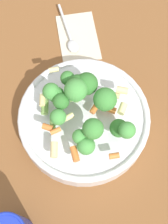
{
  "coord_description": "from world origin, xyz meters",
  "views": [
    {
      "loc": [
        0.23,
        -0.07,
        0.65
      ],
      "look_at": [
        0.0,
        0.0,
        0.07
      ],
      "focal_mm": 50.0,
      "sensor_mm": 36.0,
      "label": 1
    }
  ],
  "objects": [
    {
      "name": "bowl",
      "position": [
        0.0,
        0.0,
        0.03
      ],
      "size": [
        0.28,
        0.28,
        0.05
      ],
      "color": "silver",
      "rests_on": "ground_plane"
    },
    {
      "name": "ground_plane",
      "position": [
        0.0,
        0.0,
        0.0
      ],
      "size": [
        3.0,
        3.0,
        0.0
      ],
      "primitive_type": "plane",
      "color": "brown"
    },
    {
      "name": "spoon",
      "position": [
        -0.22,
        0.03,
        0.01
      ],
      "size": [
        0.15,
        0.03,
        0.01
      ],
      "rotation": [
        0.0,
        0.0,
        12.57
      ],
      "color": "silver",
      "rests_on": "napkin"
    },
    {
      "name": "napkin",
      "position": [
        -0.22,
        0.05,
        0.0
      ],
      "size": [
        0.16,
        0.11,
        0.01
      ],
      "color": "beige",
      "rests_on": "ground_plane"
    },
    {
      "name": "pasta_salad",
      "position": [
        -0.0,
        0.0,
        0.1
      ],
      "size": [
        0.22,
        0.19,
        0.08
      ],
      "color": "#8CB766",
      "rests_on": "bowl"
    }
  ]
}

